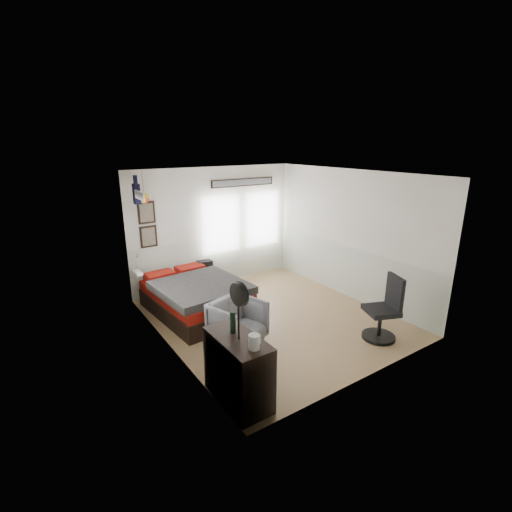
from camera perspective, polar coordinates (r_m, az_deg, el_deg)
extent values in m
cube|color=olive|center=(7.18, 2.47, -9.50)|extent=(4.00, 4.50, 0.01)
cube|color=beige|center=(8.54, -6.37, 4.45)|extent=(4.00, 0.02, 2.70)
cube|color=beige|center=(5.15, 17.64, -4.95)|extent=(4.00, 0.02, 2.70)
cube|color=beige|center=(5.78, -13.59, -2.18)|extent=(0.02, 4.50, 2.70)
cube|color=beige|center=(8.00, 14.27, 3.14)|extent=(0.02, 4.50, 2.70)
cube|color=white|center=(6.44, 2.79, 12.54)|extent=(4.00, 4.50, 0.02)
cube|color=beige|center=(8.75, -6.17, -0.68)|extent=(4.00, 0.01, 1.10)
cube|color=beige|center=(6.09, -12.98, -9.29)|extent=(0.01, 4.50, 1.10)
cube|color=beige|center=(8.22, 13.82, -2.28)|extent=(0.01, 4.50, 1.10)
cube|color=silver|center=(6.26, -15.09, 0.16)|extent=(0.03, 2.20, 1.35)
cube|color=silver|center=(8.57, -5.37, 4.86)|extent=(0.95, 0.03, 1.30)
cube|color=silver|center=(9.16, 0.99, 5.73)|extent=(0.95, 0.03, 1.30)
cube|color=black|center=(7.94, -16.21, 2.88)|extent=(0.35, 0.03, 0.45)
cube|color=black|center=(7.84, -16.52, 6.42)|extent=(0.35, 0.03, 0.45)
cube|color=#7F7259|center=(7.92, -16.18, 2.86)|extent=(0.27, 0.01, 0.37)
cube|color=#7F7259|center=(7.82, -16.48, 6.41)|extent=(0.27, 0.01, 0.37)
cube|color=black|center=(8.72, -2.02, 11.27)|extent=(1.65, 0.03, 0.18)
cube|color=gray|center=(8.71, -1.97, 11.26)|extent=(1.58, 0.01, 0.13)
cube|color=white|center=(6.63, -17.47, 8.88)|extent=(0.02, 0.48, 0.14)
sphere|color=red|center=(7.51, -16.84, 8.51)|extent=(0.20, 0.20, 0.20)
cube|color=black|center=(7.42, -9.19, -7.34)|extent=(1.63, 2.20, 0.33)
cube|color=maroon|center=(7.31, -9.29, -5.48)|extent=(1.59, 2.16, 0.19)
cube|color=#333333|center=(7.06, -8.56, -4.84)|extent=(1.64, 1.66, 0.15)
cube|color=maroon|center=(7.87, -14.20, -2.84)|extent=(0.60, 0.40, 0.15)
cube|color=maroon|center=(8.10, -9.62, -1.95)|extent=(0.60, 0.40, 0.15)
cube|color=black|center=(4.94, -2.76, -16.98)|extent=(0.48, 1.00, 0.90)
imported|color=slate|center=(6.26, -2.83, -10.05)|extent=(0.96, 0.98, 0.72)
cube|color=black|center=(8.48, -7.82, -3.52)|extent=(0.57, 0.49, 0.49)
cylinder|color=black|center=(6.82, 18.30, -11.68)|extent=(0.56, 0.56, 0.05)
cylinder|color=black|center=(6.71, 18.50, -9.87)|extent=(0.06, 0.06, 0.43)
cube|color=black|center=(6.60, 18.70, -7.95)|extent=(0.64, 0.64, 0.09)
cube|color=black|center=(6.59, 20.59, -5.15)|extent=(0.23, 0.44, 0.56)
cylinder|color=silver|center=(4.43, -0.29, -13.07)|extent=(0.14, 0.14, 0.18)
cube|color=silver|center=(4.46, 0.60, -12.68)|extent=(0.02, 0.02, 0.11)
cylinder|color=black|center=(4.74, -3.58, -10.14)|extent=(0.07, 0.07, 0.29)
cylinder|color=black|center=(4.53, -2.70, -9.48)|extent=(0.02, 0.02, 0.58)
cylinder|color=black|center=(4.40, -2.76, -5.91)|extent=(0.07, 0.29, 0.29)
cylinder|color=black|center=(4.42, -2.33, -5.80)|extent=(0.04, 0.31, 0.31)
cube|color=black|center=(8.37, -7.91, -1.36)|extent=(0.34, 0.24, 0.19)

